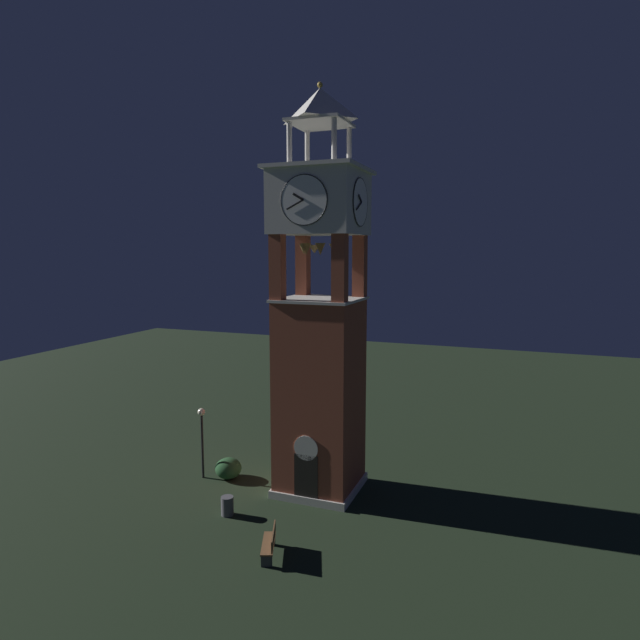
% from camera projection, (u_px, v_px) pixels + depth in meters
% --- Properties ---
extents(ground, '(80.00, 80.00, 0.00)m').
position_uv_depth(ground, '(320.00, 489.00, 25.17)').
color(ground, black).
extents(clock_tower, '(3.96, 3.96, 18.03)m').
position_uv_depth(clock_tower, '(320.00, 332.00, 24.21)').
color(clock_tower, brown).
rests_on(clock_tower, ground).
extents(park_bench, '(1.00, 1.65, 0.95)m').
position_uv_depth(park_bench, '(270.00, 543.00, 19.63)').
color(park_bench, brown).
rests_on(park_bench, ground).
extents(lamp_post, '(0.36, 0.36, 3.47)m').
position_uv_depth(lamp_post, '(202.00, 429.00, 26.07)').
color(lamp_post, black).
rests_on(lamp_post, ground).
extents(trash_bin, '(0.52, 0.52, 0.80)m').
position_uv_depth(trash_bin, '(227.00, 506.00, 22.62)').
color(trash_bin, '#4C4C51').
rests_on(trash_bin, ground).
extents(shrub_near_entry, '(1.27, 1.27, 0.99)m').
position_uv_depth(shrub_near_entry, '(228.00, 468.00, 26.27)').
color(shrub_near_entry, '#234C28').
rests_on(shrub_near_entry, ground).
extents(shrub_left_of_tower, '(1.12, 1.12, 0.91)m').
position_uv_depth(shrub_left_of_tower, '(287.00, 460.00, 27.37)').
color(shrub_left_of_tower, '#234C28').
rests_on(shrub_left_of_tower, ground).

